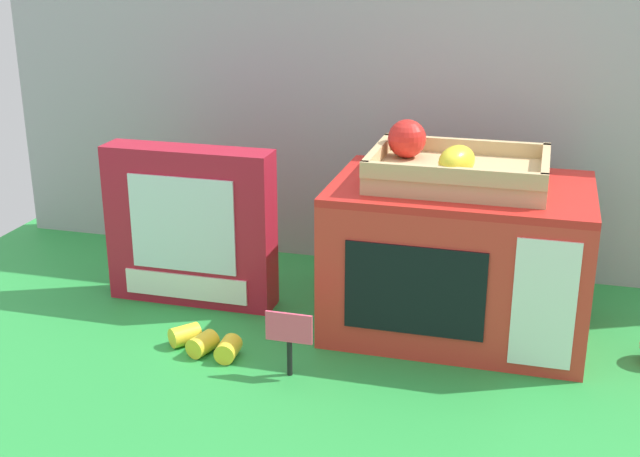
{
  "coord_description": "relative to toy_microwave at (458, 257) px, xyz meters",
  "views": [
    {
      "loc": [
        0.26,
        -1.26,
        0.61
      ],
      "look_at": [
        -0.09,
        -0.01,
        0.15
      ],
      "focal_mm": 46.68,
      "sensor_mm": 36.0,
      "label": 1
    }
  ],
  "objects": [
    {
      "name": "ground_plane",
      "position": [
        -0.14,
        -0.0,
        -0.12
      ],
      "size": [
        1.7,
        1.7,
        0.0
      ],
      "primitive_type": "plane",
      "color": "green",
      "rests_on": "ground"
    },
    {
      "name": "food_groups_crate",
      "position": [
        -0.02,
        -0.01,
        0.15
      ],
      "size": [
        0.27,
        0.2,
        0.09
      ],
      "color": "tan",
      "rests_on": "toy_microwave"
    },
    {
      "name": "loose_toy_banana",
      "position": [
        -0.36,
        -0.2,
        -0.11
      ],
      "size": [
        0.13,
        0.08,
        0.03
      ],
      "color": "yellow",
      "rests_on": "ground"
    },
    {
      "name": "cookie_set_box",
      "position": [
        -0.46,
        -0.02,
        0.02
      ],
      "size": [
        0.29,
        0.07,
        0.28
      ],
      "color": "#B2192D",
      "rests_on": "ground"
    },
    {
      "name": "price_sign",
      "position": [
        -0.21,
        -0.23,
        -0.06
      ],
      "size": [
        0.07,
        0.01,
        0.1
      ],
      "color": "black",
      "rests_on": "ground"
    },
    {
      "name": "display_back_panel",
      "position": [
        -0.14,
        0.26,
        0.21
      ],
      "size": [
        1.61,
        0.03,
        0.67
      ],
      "primitive_type": "cube",
      "color": "#A0A3A8",
      "rests_on": "ground"
    },
    {
      "name": "toy_microwave",
      "position": [
        0.0,
        0.0,
        0.0
      ],
      "size": [
        0.4,
        0.28,
        0.24
      ],
      "color": "red",
      "rests_on": "ground"
    }
  ]
}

